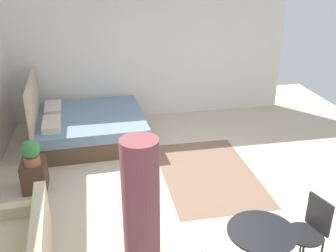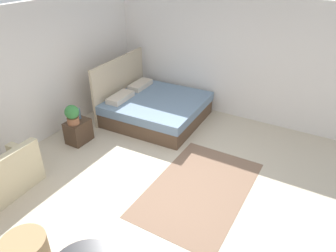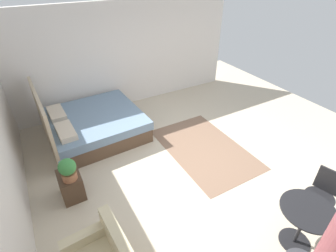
% 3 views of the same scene
% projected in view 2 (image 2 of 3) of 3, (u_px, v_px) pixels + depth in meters
% --- Properties ---
extents(ground_plane, '(9.38, 9.15, 0.02)m').
position_uv_depth(ground_plane, '(164.00, 188.00, 5.30)').
color(ground_plane, beige).
extents(wall_back, '(9.38, 0.12, 2.73)m').
position_uv_depth(wall_back, '(26.00, 79.00, 5.96)').
color(wall_back, silver).
rests_on(wall_back, ground).
extents(wall_right, '(0.12, 6.15, 2.73)m').
position_uv_depth(wall_right, '(236.00, 59.00, 7.01)').
color(wall_right, silver).
rests_on(wall_right, ground).
extents(area_rug, '(2.41, 1.52, 0.01)m').
position_uv_depth(area_rug, '(199.00, 188.00, 5.28)').
color(area_rug, '#7F604C').
rests_on(area_rug, ground).
extents(bed, '(2.06, 2.15, 1.35)m').
position_uv_depth(bed, '(154.00, 107.00, 7.29)').
color(bed, brown).
rests_on(bed, ground).
extents(nightstand, '(0.49, 0.37, 0.48)m').
position_uv_depth(nightstand, '(78.00, 131.00, 6.46)').
color(nightstand, '#473323').
rests_on(nightstand, ground).
extents(potted_plant, '(0.28, 0.28, 0.40)m').
position_uv_depth(potted_plant, '(72.00, 114.00, 6.16)').
color(potted_plant, '#935B3D').
rests_on(potted_plant, nightstand).
extents(vase, '(0.09, 0.09, 0.22)m').
position_uv_depth(vase, '(78.00, 114.00, 6.40)').
color(vase, slate).
rests_on(vase, nightstand).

